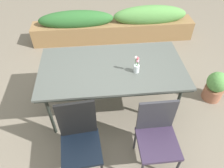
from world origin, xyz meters
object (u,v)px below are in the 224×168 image
dining_table (112,70)px  flower_vase (137,66)px  chair_near_right (157,134)px  planter_box (114,25)px  chair_near_left (80,138)px  potted_plant (216,86)px

dining_table → flower_vase: 0.34m
chair_near_right → flower_vase: size_ratio=3.70×
dining_table → chair_near_right: size_ratio=2.09×
planter_box → flower_vase: bearing=-88.2°
dining_table → planter_box: dining_table is taller
chair_near_right → dining_table: bearing=-64.0°
dining_table → chair_near_left: bearing=-116.8°
planter_box → potted_plant: (1.36, -1.84, -0.07)m
dining_table → planter_box: bearing=83.1°
dining_table → planter_box: size_ratio=0.56×
chair_near_right → flower_vase: (-0.13, 0.72, 0.38)m
potted_plant → dining_table: bearing=-179.0°
dining_table → potted_plant: size_ratio=3.73×
chair_near_right → chair_near_left: bearing=-0.5°
flower_vase → planter_box: (-0.06, 2.00, -0.55)m
flower_vase → chair_near_left: bearing=-134.9°
chair_near_left → planter_box: 2.80m
flower_vase → potted_plant: (1.30, 0.15, -0.62)m
dining_table → flower_vase: size_ratio=7.75×
flower_vase → dining_table: bearing=156.6°
dining_table → potted_plant: 1.66m
chair_near_right → potted_plant: (1.17, 0.87, -0.24)m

